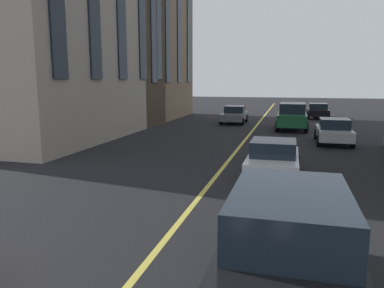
% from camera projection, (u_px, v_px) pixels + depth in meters
% --- Properties ---
extents(lane_centre_line, '(80.00, 0.16, 0.01)m').
position_uv_depth(lane_centre_line, '(234.00, 154.00, 17.89)').
color(lane_centre_line, '#D8C64C').
rests_on(lane_centre_line, ground_plane).
extents(car_silver_far, '(3.90, 1.89, 1.40)m').
position_uv_depth(car_silver_far, '(334.00, 131.00, 20.84)').
color(car_silver_far, '#B7BABF').
rests_on(car_silver_far, ground_plane).
extents(car_black_parked_a, '(4.40, 1.95, 1.37)m').
position_uv_depth(car_black_parked_a, '(318.00, 110.00, 34.70)').
color(car_black_parked_a, black).
rests_on(car_black_parked_a, ground_plane).
extents(car_grey_parked_b, '(3.90, 1.89, 1.40)m').
position_uv_depth(car_grey_parked_b, '(235.00, 115.00, 30.59)').
color(car_grey_parked_b, slate).
rests_on(car_grey_parked_b, ground_plane).
extents(car_green_oncoming, '(4.70, 2.14, 1.88)m').
position_uv_depth(car_green_oncoming, '(292.00, 116.00, 26.63)').
color(car_green_oncoming, '#1E6038').
rests_on(car_green_oncoming, ground_plane).
extents(car_black_near, '(4.70, 2.14, 1.88)m').
position_uv_depth(car_black_near, '(288.00, 248.00, 5.73)').
color(car_black_near, black).
rests_on(car_black_near, ground_plane).
extents(car_white_mid, '(3.90, 1.89, 1.40)m').
position_uv_depth(car_white_mid, '(273.00, 159.00, 13.48)').
color(car_white_mid, silver).
rests_on(car_white_mid, ground_plane).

